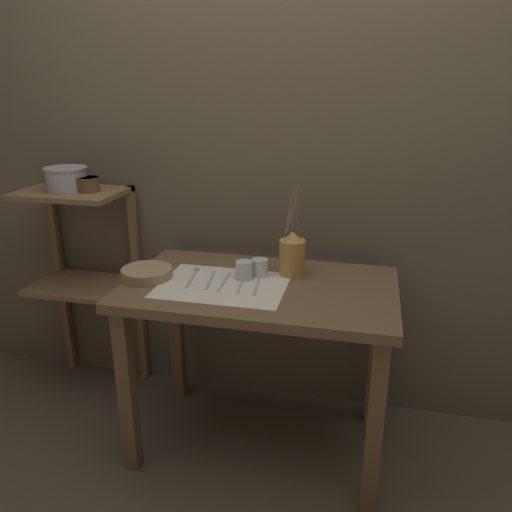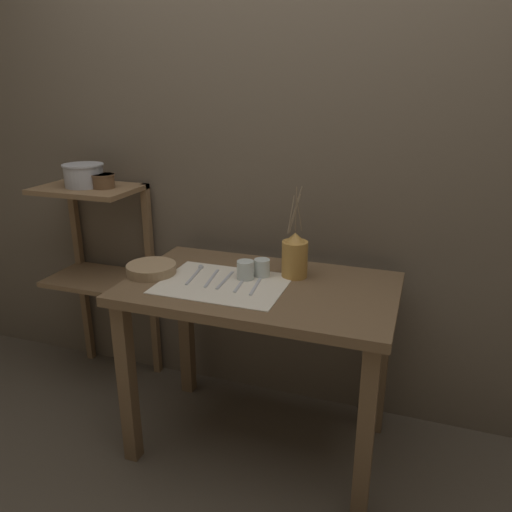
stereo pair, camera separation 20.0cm
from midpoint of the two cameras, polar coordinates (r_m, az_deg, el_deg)
ground_plane at (r=2.45m, az=-2.10°, el=-20.49°), size 12.00×12.00×0.00m
stone_wall_back at (r=2.34m, az=0.41°, el=10.31°), size 7.00×0.06×2.40m
wooden_table at (r=2.09m, az=-2.32°, el=-6.45°), size 1.10×0.66×0.78m
wooden_shelf_unit at (r=2.67m, az=-21.20°, el=0.29°), size 0.49×0.34×1.08m
linen_cloth at (r=2.03m, az=-6.61°, el=-3.37°), size 0.51×0.38×0.00m
pitcher_with_flowers at (r=2.10m, az=1.45°, el=0.08°), size 0.11×0.11×0.38m
wooden_bowl at (r=2.16m, az=-14.97°, el=-1.95°), size 0.21×0.21×0.04m
glass_tumbler_near at (r=2.07m, az=-4.13°, el=-1.69°), size 0.07×0.07×0.08m
glass_tumbler_far at (r=2.10m, az=-2.27°, el=-1.37°), size 0.07×0.07×0.07m
spoon_inner at (r=2.16m, az=-9.69°, el=-1.97°), size 0.04×0.21×0.02m
fork_outer at (r=2.08m, az=-8.00°, el=-2.78°), size 0.04×0.20×0.00m
knife_center at (r=2.06m, az=-6.42°, el=-2.94°), size 0.02×0.20×0.00m
fork_inner at (r=2.03m, az=-4.51°, el=-3.19°), size 0.03×0.20×0.00m
spoon_outer at (r=2.06m, az=-2.47°, el=-2.77°), size 0.04×0.21×0.02m
metal_pot_large at (r=2.55m, az=-23.00°, el=8.19°), size 0.20×0.20×0.11m
metal_pot_small at (r=2.50m, az=-20.88°, el=7.72°), size 0.11×0.11×0.07m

